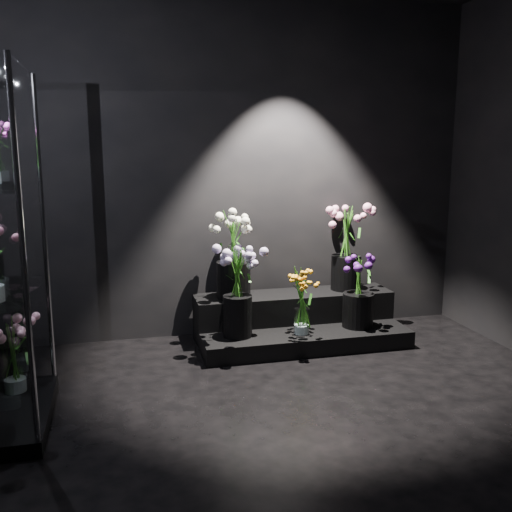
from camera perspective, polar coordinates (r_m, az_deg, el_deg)
name	(u,v)px	position (r m, az deg, el deg)	size (l,w,h in m)	color
floor	(317,444)	(3.28, 6.11, -18.19)	(4.00, 4.00, 0.00)	black
wall_back	(238,170)	(4.79, -1.83, 8.63)	(4.00, 4.00, 0.00)	black
display_riser	(297,321)	(4.80, 4.14, -6.52)	(1.68, 0.74, 0.37)	black
bouquet_orange_bells	(302,300)	(4.46, 4.62, -4.38)	(0.29, 0.29, 0.54)	white
bouquet_lilac	(237,284)	(4.36, -1.88, -2.80)	(0.46, 0.46, 0.71)	black
bouquet_purple	(359,288)	(4.69, 10.23, -3.22)	(0.41, 0.41, 0.60)	black
bouquet_cream_roses	(233,250)	(4.60, -2.29, 0.62)	(0.42, 0.42, 0.71)	black
bouquet_pink_roses	(347,242)	(4.92, 9.05, 1.39)	(0.45, 0.45, 0.73)	black
bouquet_case_base_pink	(13,352)	(3.85, -23.16, -8.79)	(0.33, 0.33, 0.49)	white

